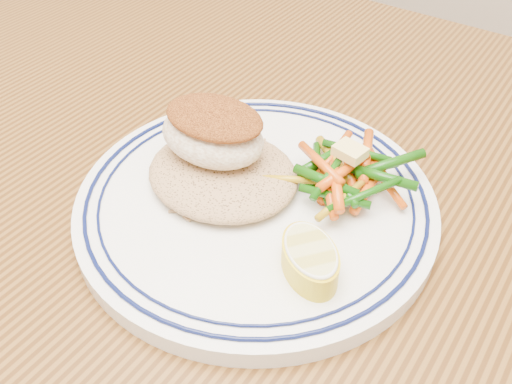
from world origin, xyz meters
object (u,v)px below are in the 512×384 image
object	(u,v)px
plate	(256,202)
rice_pilaf	(223,171)
dining_table	(225,314)
vegetable_pile	(346,173)
fish_fillet	(213,131)
lemon_wedge	(310,258)

from	to	relation	value
plate	rice_pilaf	world-z (taller)	rice_pilaf
dining_table	vegetable_pile	world-z (taller)	vegetable_pile
rice_pilaf	fish_fillet	distance (m)	0.03
dining_table	plate	xyz separation A→B (m)	(0.01, 0.04, 0.11)
dining_table	fish_fillet	size ratio (longest dim) A/B	17.30
plate	vegetable_pile	size ratio (longest dim) A/B	2.48
lemon_wedge	fish_fillet	bearing A→B (deg)	157.34
fish_fillet	rice_pilaf	bearing A→B (deg)	-29.92
dining_table	vegetable_pile	xyz separation A→B (m)	(0.06, 0.09, 0.13)
fish_fillet	lemon_wedge	world-z (taller)	fish_fillet
dining_table	rice_pilaf	xyz separation A→B (m)	(-0.02, 0.04, 0.12)
dining_table	plate	bearing A→B (deg)	79.03
plate	rice_pilaf	size ratio (longest dim) A/B	2.27
dining_table	rice_pilaf	size ratio (longest dim) A/B	12.41
rice_pilaf	plate	bearing A→B (deg)	0.36
plate	dining_table	bearing A→B (deg)	-100.97
rice_pilaf	lemon_wedge	size ratio (longest dim) A/B	1.68
dining_table	fish_fillet	world-z (taller)	fish_fillet
dining_table	lemon_wedge	distance (m)	0.15
vegetable_pile	plate	bearing A→B (deg)	-136.13
vegetable_pile	lemon_wedge	bearing A→B (deg)	-77.11
plate	rice_pilaf	xyz separation A→B (m)	(-0.03, -0.00, 0.02)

